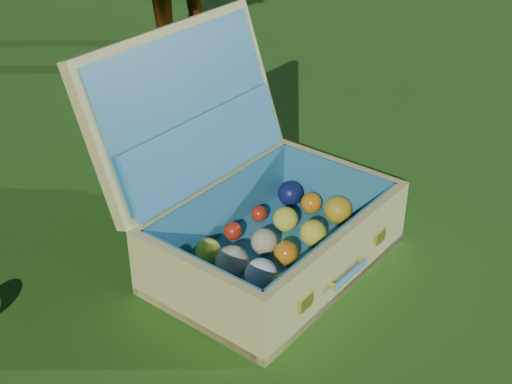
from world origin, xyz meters
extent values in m
plane|color=#215114|center=(0.00, 0.00, 0.00)|extent=(60.00, 60.00, 0.00)
cube|color=#DCD276|center=(-0.07, -0.19, 0.01)|extent=(0.60, 0.47, 0.02)
cube|color=#DCD276|center=(-0.02, -0.35, 0.08)|extent=(0.51, 0.16, 0.16)
cube|color=#DCD276|center=(-0.11, -0.03, 0.08)|extent=(0.51, 0.16, 0.16)
cube|color=#DCD276|center=(-0.31, -0.26, 0.08)|extent=(0.10, 0.30, 0.16)
cube|color=#DCD276|center=(0.18, -0.12, 0.08)|extent=(0.10, 0.30, 0.16)
cube|color=teal|center=(-0.07, -0.19, 0.02)|extent=(0.55, 0.43, 0.01)
cube|color=teal|center=(-0.03, -0.34, 0.09)|extent=(0.47, 0.13, 0.14)
cube|color=teal|center=(-0.11, -0.05, 0.09)|extent=(0.47, 0.13, 0.14)
cube|color=teal|center=(-0.30, -0.26, 0.09)|extent=(0.09, 0.30, 0.14)
cube|color=teal|center=(0.16, -0.13, 0.09)|extent=(0.09, 0.30, 0.14)
cube|color=#DCD276|center=(-0.13, 0.05, 0.32)|extent=(0.54, 0.28, 0.34)
cube|color=teal|center=(-0.13, 0.03, 0.32)|extent=(0.50, 0.23, 0.29)
cube|color=teal|center=(-0.12, -0.01, 0.23)|extent=(0.47, 0.19, 0.14)
cube|color=#F2C659|center=(-0.15, -0.40, 0.08)|extent=(0.04, 0.02, 0.03)
cube|color=#F2C659|center=(0.12, -0.33, 0.08)|extent=(0.04, 0.02, 0.03)
cylinder|color=teal|center=(-0.02, -0.37, 0.07)|extent=(0.11, 0.04, 0.01)
cube|color=#F2C659|center=(-0.07, -0.38, 0.07)|extent=(0.01, 0.02, 0.01)
cube|color=#F2C659|center=(0.03, -0.35, 0.07)|extent=(0.01, 0.02, 0.01)
sphere|color=#0E1746|center=(-0.22, -0.36, 0.05)|extent=(0.05, 0.05, 0.05)
sphere|color=gold|center=(-0.14, -0.32, 0.06)|extent=(0.06, 0.06, 0.06)
sphere|color=yellow|center=(-0.03, -0.30, 0.05)|extent=(0.05, 0.05, 0.05)
sphere|color=yellow|center=(0.06, -0.27, 0.05)|extent=(0.06, 0.06, 0.06)
sphere|color=yellow|center=(0.15, -0.24, 0.05)|extent=(0.05, 0.05, 0.05)
sphere|color=white|center=(-0.24, -0.27, 0.05)|extent=(0.05, 0.05, 0.05)
sphere|color=white|center=(-0.15, -0.26, 0.06)|extent=(0.07, 0.07, 0.07)
sphere|color=orange|center=(-0.06, -0.22, 0.05)|extent=(0.05, 0.05, 0.05)
sphere|color=yellow|center=(0.03, -0.20, 0.05)|extent=(0.06, 0.06, 0.06)
sphere|color=gold|center=(0.14, -0.17, 0.06)|extent=(0.07, 0.07, 0.07)
sphere|color=white|center=(-0.28, -0.20, 0.06)|extent=(0.08, 0.08, 0.08)
sphere|color=#C8C18D|center=(-0.18, -0.19, 0.06)|extent=(0.07, 0.07, 0.07)
sphere|color=#C8C18D|center=(-0.07, -0.16, 0.05)|extent=(0.06, 0.06, 0.06)
sphere|color=yellow|center=(0.02, -0.12, 0.05)|extent=(0.06, 0.06, 0.06)
sphere|color=orange|center=(0.12, -0.10, 0.05)|extent=(0.05, 0.05, 0.05)
sphere|color=orange|center=(-0.30, -0.13, 0.04)|extent=(0.04, 0.04, 0.04)
sphere|color=yellow|center=(-0.19, -0.12, 0.05)|extent=(0.06, 0.06, 0.06)
sphere|color=#AD240D|center=(-0.10, -0.08, 0.05)|extent=(0.04, 0.04, 0.04)
sphere|color=#AD240D|center=(-0.01, -0.05, 0.04)|extent=(0.04, 0.04, 0.04)
sphere|color=#0E1746|center=(0.10, -0.04, 0.06)|extent=(0.06, 0.06, 0.06)
camera|label=1|loc=(-0.85, -1.19, 0.95)|focal=50.00mm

